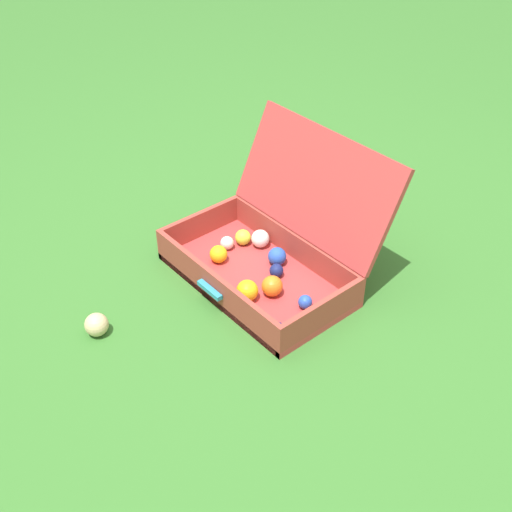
{
  "coord_description": "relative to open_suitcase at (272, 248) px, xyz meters",
  "views": [
    {
      "loc": [
        1.19,
        -1.02,
        1.4
      ],
      "look_at": [
        -0.09,
        0.07,
        0.11
      ],
      "focal_mm": 44.79,
      "sensor_mm": 36.0,
      "label": 1
    }
  ],
  "objects": [
    {
      "name": "ground_plane",
      "position": [
        0.09,
        -0.14,
        -0.11
      ],
      "size": [
        16.0,
        16.0,
        0.0
      ],
      "primitive_type": "plane",
      "color": "#336B28"
    },
    {
      "name": "stray_ball_on_grass",
      "position": [
        -0.12,
        -0.61,
        -0.07
      ],
      "size": [
        0.07,
        0.07,
        0.07
      ],
      "primitive_type": "sphere",
      "color": "#D1B784",
      "rests_on": "ground"
    },
    {
      "name": "open_suitcase",
      "position": [
        0.0,
        0.0,
        0.0
      ],
      "size": [
        0.65,
        0.55,
        0.46
      ],
      "color": "#B23838",
      "rests_on": "ground"
    }
  ]
}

